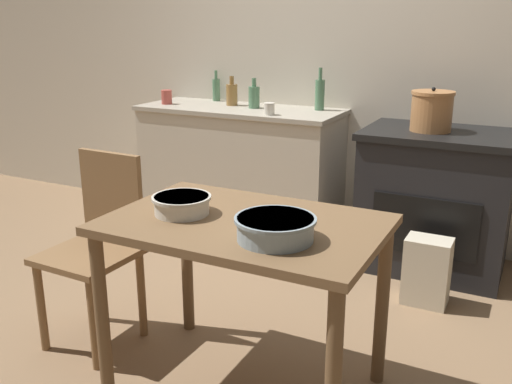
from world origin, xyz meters
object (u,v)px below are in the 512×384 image
at_px(stock_pot, 432,111).
at_px(bottle_left, 216,89).
at_px(bottle_center_left, 232,94).
at_px(cup_center, 269,109).
at_px(stove, 435,200).
at_px(mixing_bowl_large, 275,227).
at_px(chair, 99,243).
at_px(bottle_mid_left, 320,94).
at_px(cup_center_right, 167,97).
at_px(work_table, 245,247).
at_px(flour_sack, 427,271).
at_px(bottle_far_left, 254,97).
at_px(mixing_bowl_small, 182,204).

distance_m(stock_pot, bottle_left, 1.69).
xyz_separation_m(bottle_center_left, cup_center, (0.43, -0.27, -0.04)).
height_order(stove, mixing_bowl_large, stove).
bearing_deg(cup_center, chair, -98.47).
bearing_deg(bottle_mid_left, cup_center_right, -168.21).
xyz_separation_m(bottle_left, cup_center, (0.65, -0.43, -0.05)).
distance_m(work_table, bottle_center_left, 2.08).
xyz_separation_m(bottle_mid_left, bottle_center_left, (-0.65, -0.07, -0.03)).
bearing_deg(stove, cup_center_right, -178.40).
relative_size(cup_center, cup_center_right, 0.78).
relative_size(stove, cup_center, 11.37).
xyz_separation_m(mixing_bowl_large, cup_center, (-0.81, 1.63, 0.15)).
height_order(work_table, stock_pot, stock_pot).
bearing_deg(mixing_bowl_large, flour_sack, 74.91).
height_order(stove, bottle_far_left, bottle_far_left).
xyz_separation_m(mixing_bowl_large, cup_center_right, (-1.70, 1.74, 0.16)).
bearing_deg(stock_pot, bottle_left, 170.16).
bearing_deg(work_table, stove, 74.49).
xyz_separation_m(work_table, mixing_bowl_small, (-0.27, -0.04, 0.16)).
distance_m(work_table, chair, 0.84).
bearing_deg(mixing_bowl_large, cup_center_right, 134.27).
relative_size(flour_sack, cup_center_right, 3.71).
bearing_deg(bottle_left, stove, -8.55).
relative_size(mixing_bowl_large, cup_center_right, 2.87).
relative_size(stove, mixing_bowl_large, 3.07).
bearing_deg(flour_sack, work_table, -115.30).
bearing_deg(cup_center, bottle_far_left, 135.05).
distance_m(work_table, bottle_far_left, 1.95).
distance_m(bottle_left, bottle_center_left, 0.27).
xyz_separation_m(chair, bottle_mid_left, (0.43, 1.78, 0.53)).
height_order(bottle_left, cup_center, bottle_left).
relative_size(bottle_far_left, cup_center, 2.63).
distance_m(bottle_far_left, bottle_left, 0.47).
relative_size(work_table, cup_center_right, 10.49).
height_order(flour_sack, bottle_far_left, bottle_far_left).
height_order(stock_pot, bottle_far_left, stock_pot).
bearing_deg(bottle_left, bottle_far_left, -25.20).
height_order(stove, stock_pot, stock_pot).
bearing_deg(work_table, bottle_far_left, 115.90).
xyz_separation_m(work_table, cup_center_right, (-1.50, 1.61, 0.32)).
height_order(bottle_center_left, cup_center_right, bottle_center_left).
xyz_separation_m(work_table, chair, (-0.83, 0.06, -0.15)).
height_order(stock_pot, mixing_bowl_large, stock_pot).
distance_m(bottle_left, cup_center_right, 0.40).
bearing_deg(flour_sack, chair, -141.80).
xyz_separation_m(chair, stock_pot, (1.22, 1.58, 0.50)).
xyz_separation_m(work_table, bottle_center_left, (-1.04, 1.77, 0.35)).
relative_size(stove, bottle_center_left, 4.30).
distance_m(chair, cup_center, 1.53).
bearing_deg(bottle_mid_left, bottle_center_left, -173.69).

